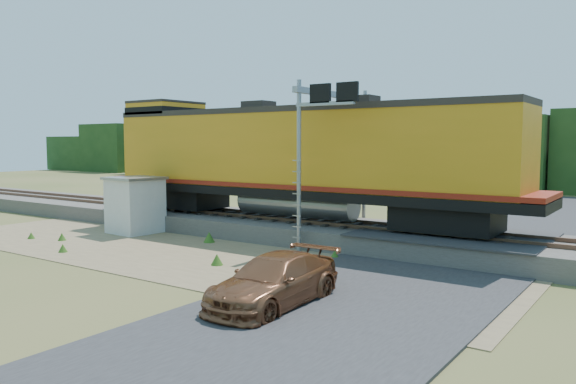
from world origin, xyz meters
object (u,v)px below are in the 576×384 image
Objects in this scene: signal_gantry at (334,124)px; car at (274,281)px; shed at (135,205)px; locomotive at (291,157)px.

car is at bearing -69.65° from signal_gantry.
signal_gantry reaches higher than car.
shed is at bearing -163.99° from signal_gantry.
signal_gantry is (2.66, -0.66, 1.40)m from locomotive.
locomotive is at bearing 30.73° from shed.
signal_gantry is at bearing 108.92° from car.
shed is at bearing 153.30° from car.
shed reaches higher than car.
signal_gantry reaches higher than locomotive.
locomotive reaches higher than car.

